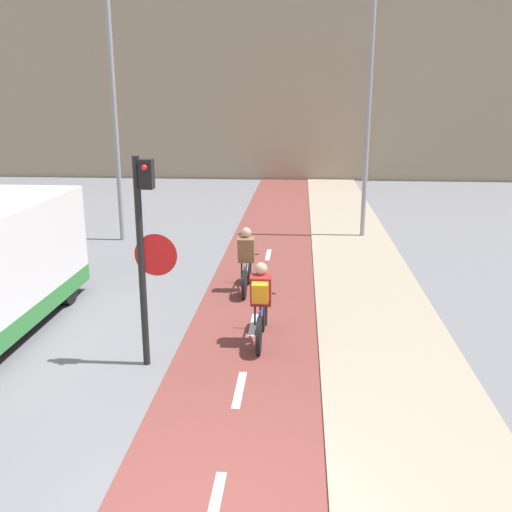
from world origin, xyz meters
The scene contains 6 objects.
building_row_background centered at (0.00, 27.93, 5.24)m, with size 60.00×5.20×10.47m.
traffic_light_pole centered at (-1.52, 3.76, 2.08)m, with size 0.67×0.25×3.38m.
street_lamp_far centered at (-4.54, 11.95, 4.74)m, with size 0.36×0.36×7.90m.
street_lamp_sidewalk centered at (2.79, 12.90, 4.73)m, with size 0.36×0.36×7.89m.
cyclist_near centered at (0.20, 4.75, 0.71)m, with size 0.46×1.68×1.48m.
cyclist_far centered at (-0.32, 7.49, 0.66)m, with size 0.46×1.67×1.47m.
Camera 1 is at (0.84, -4.58, 4.22)m, focal length 40.00 mm.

